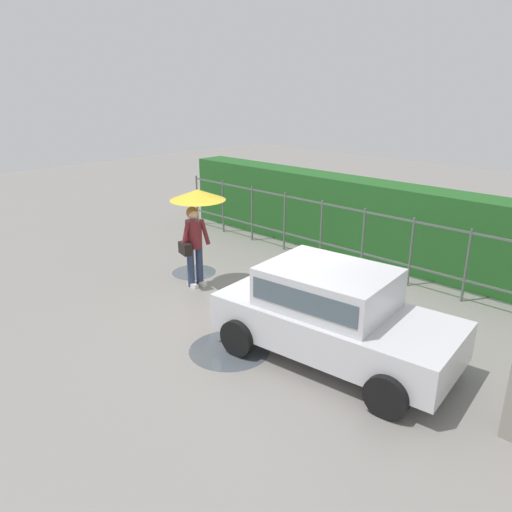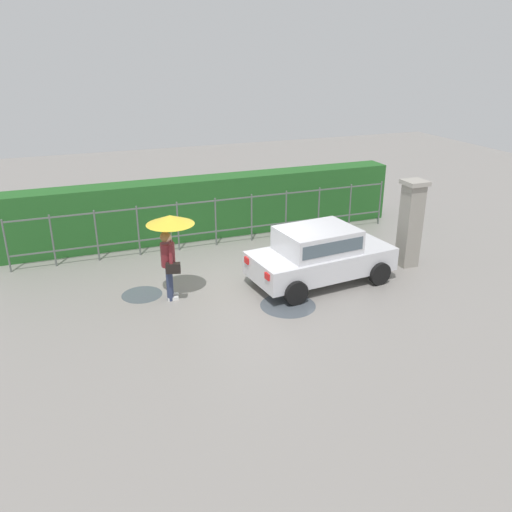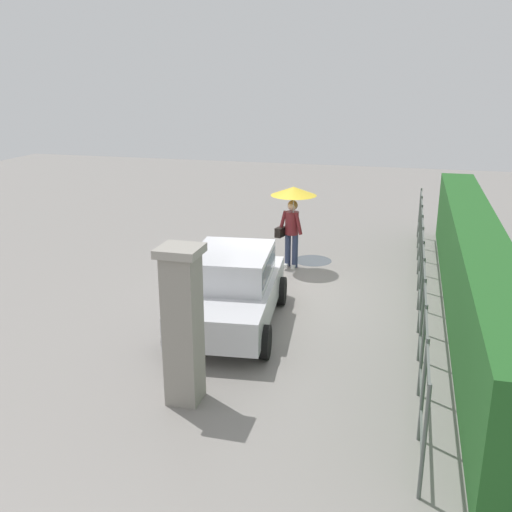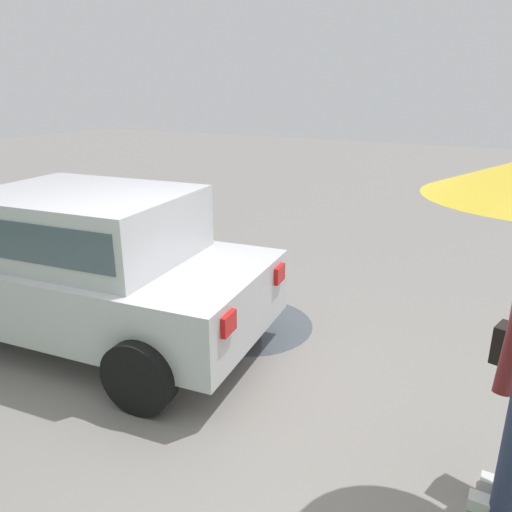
{
  "view_description": "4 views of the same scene",
  "coord_description": "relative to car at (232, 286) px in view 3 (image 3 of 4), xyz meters",
  "views": [
    {
      "loc": [
        5.38,
        -6.24,
        4.1
      ],
      "look_at": [
        -0.62,
        -0.02,
        1.06
      ],
      "focal_mm": 34.51,
      "sensor_mm": 36.0,
      "label": 1
    },
    {
      "loc": [
        -4.52,
        -11.63,
        5.75
      ],
      "look_at": [
        -0.23,
        -0.41,
        0.93
      ],
      "focal_mm": 36.97,
      "sensor_mm": 36.0,
      "label": 2
    },
    {
      "loc": [
        11.48,
        2.65,
        4.71
      ],
      "look_at": [
        -0.04,
        -0.42,
        0.96
      ],
      "focal_mm": 40.51,
      "sensor_mm": 36.0,
      "label": 3
    },
    {
      "loc": [
        -2.12,
        2.65,
        2.38
      ],
      "look_at": [
        -0.37,
        -0.6,
        1.12
      ],
      "focal_mm": 34.77,
      "sensor_mm": 36.0,
      "label": 4
    }
  ],
  "objects": [
    {
      "name": "puddle_near",
      "position": [
        -1.3,
        -0.96,
        -0.8
      ],
      "size": [
        1.33,
        1.33,
        0.0
      ],
      "primitive_type": "cylinder",
      "color": "#4C545B",
      "rests_on": "ground"
    },
    {
      "name": "pedestrian",
      "position": [
        -3.74,
        0.43,
        0.82
      ],
      "size": [
        1.13,
        1.13,
        2.1
      ],
      "rotation": [
        0.0,
        0.0,
        -0.25
      ],
      "color": "#2D3856",
      "rests_on": "ground"
    },
    {
      "name": "hedge_row",
      "position": [
        -1.7,
        4.55,
        0.15
      ],
      "size": [
        12.68,
        0.9,
        1.9
      ],
      "primitive_type": "cube",
      "color": "#235B23",
      "rests_on": "ground"
    },
    {
      "name": "puddle_far",
      "position": [
        -4.44,
        0.86,
        -0.8
      ],
      "size": [
        1.0,
        1.0,
        0.0
      ],
      "primitive_type": "cylinder",
      "color": "#4C545B",
      "rests_on": "ground"
    },
    {
      "name": "car",
      "position": [
        0.0,
        0.0,
        0.0
      ],
      "size": [
        3.87,
        2.17,
        1.48
      ],
      "rotation": [
        0.0,
        0.0,
        0.1
      ],
      "color": "silver",
      "rests_on": "ground"
    },
    {
      "name": "ground_plane",
      "position": [
        -1.47,
        0.51,
        -0.8
      ],
      "size": [
        40.0,
        40.0,
        0.0
      ],
      "primitive_type": "plane",
      "color": "gray"
    },
    {
      "name": "gate_pillar",
      "position": [
        2.84,
        0.15,
        0.44
      ],
      "size": [
        0.6,
        0.6,
        2.42
      ],
      "color": "gray",
      "rests_on": "ground"
    },
    {
      "name": "fence_section",
      "position": [
        -1.7,
        3.55,
        0.02
      ],
      "size": [
        11.73,
        0.05,
        1.5
      ],
      "color": "#59605B",
      "rests_on": "ground"
    }
  ]
}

